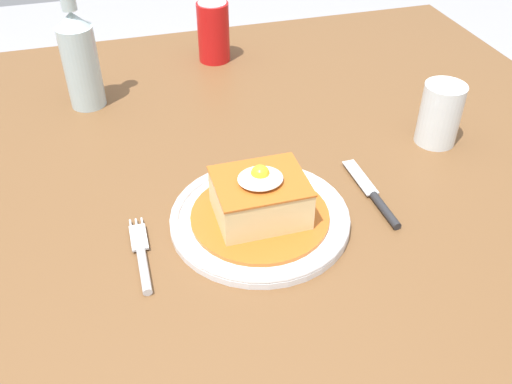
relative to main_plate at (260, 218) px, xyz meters
name	(u,v)px	position (x,y,z in m)	size (l,w,h in m)	color
dining_table	(197,209)	(-0.06, 0.15, -0.09)	(1.46, 1.09, 0.73)	brown
main_plate	(260,218)	(0.00, 0.00, 0.00)	(0.25, 0.25, 0.02)	white
sandwich_meal	(260,201)	(0.00, 0.00, 0.03)	(0.19, 0.19, 0.09)	#B75B1E
fork	(142,260)	(-0.17, -0.03, 0.00)	(0.02, 0.14, 0.01)	silver
knife	(377,200)	(0.18, -0.01, 0.00)	(0.02, 0.17, 0.01)	#262628
soda_can	(213,32)	(0.06, 0.53, 0.05)	(0.07, 0.07, 0.12)	red
beer_bottle_clear	(79,55)	(-0.21, 0.41, 0.09)	(0.06, 0.06, 0.27)	#ADC6CC
drinking_glass	(439,118)	(0.34, 0.12, 0.04)	(0.07, 0.07, 0.10)	gold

